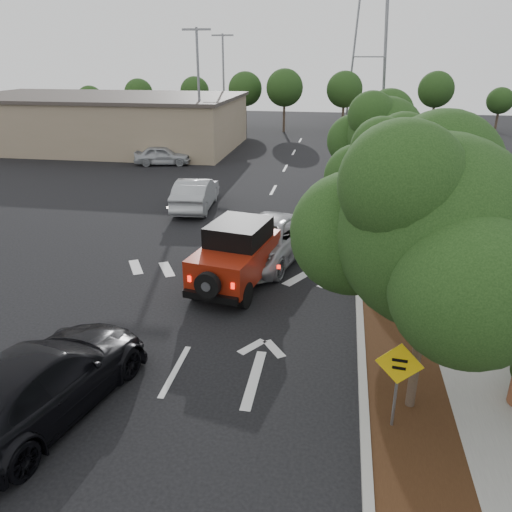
% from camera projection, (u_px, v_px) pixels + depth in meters
% --- Properties ---
extents(ground, '(120.00, 120.00, 0.00)m').
position_uv_depth(ground, '(175.00, 371.00, 12.45)').
color(ground, black).
rests_on(ground, ground).
extents(curb, '(0.20, 70.00, 0.15)m').
position_uv_depth(curb, '(356.00, 226.00, 22.66)').
color(curb, '#9E9B93').
rests_on(curb, ground).
extents(planting_strip, '(1.80, 70.00, 0.12)m').
position_uv_depth(planting_strip, '(378.00, 227.00, 22.51)').
color(planting_strip, black).
rests_on(planting_strip, ground).
extents(sidewalk, '(2.00, 70.00, 0.12)m').
position_uv_depth(sidewalk, '(422.00, 230.00, 22.22)').
color(sidewalk, gray).
rests_on(sidewalk, ground).
extents(hedge, '(0.80, 70.00, 0.80)m').
position_uv_depth(hedge, '(456.00, 224.00, 21.87)').
color(hedge, black).
rests_on(hedge, ground).
extents(commercial_building, '(22.00, 12.00, 4.00)m').
position_uv_depth(commercial_building, '(103.00, 122.00, 41.57)').
color(commercial_building, gray).
rests_on(commercial_building, ground).
extents(transmission_tower, '(7.00, 4.00, 28.00)m').
position_uv_depth(transmission_tower, '(364.00, 125.00, 55.34)').
color(transmission_tower, slate).
rests_on(transmission_tower, ground).
extents(street_tree_near, '(3.80, 3.80, 5.92)m').
position_uv_depth(street_tree_near, '(409.00, 409.00, 11.13)').
color(street_tree_near, black).
rests_on(street_tree_near, ground).
extents(street_tree_mid, '(3.20, 3.20, 5.32)m').
position_uv_depth(street_tree_mid, '(387.00, 279.00, 17.52)').
color(street_tree_mid, black).
rests_on(street_tree_mid, ground).
extents(street_tree_far, '(3.40, 3.40, 5.62)m').
position_uv_depth(street_tree_far, '(377.00, 222.00, 23.45)').
color(street_tree_far, black).
rests_on(street_tree_far, ground).
extents(light_pole_a, '(2.00, 0.22, 9.00)m').
position_uv_depth(light_pole_a, '(202.00, 159.00, 37.20)').
color(light_pole_a, slate).
rests_on(light_pole_a, ground).
extents(light_pole_b, '(2.00, 0.22, 9.00)m').
position_uv_depth(light_pole_b, '(225.00, 135.00, 48.31)').
color(light_pole_b, slate).
rests_on(light_pole_b, ground).
extents(red_jeep, '(2.58, 4.45, 2.19)m').
position_uv_depth(red_jeep, '(238.00, 254.00, 16.75)').
color(red_jeep, black).
rests_on(red_jeep, ground).
extents(silver_suv_ahead, '(4.03, 6.13, 1.57)m').
position_uv_depth(silver_suv_ahead, '(266.00, 240.00, 18.88)').
color(silver_suv_ahead, '#A1A3A9').
rests_on(silver_suv_ahead, ground).
extents(black_suv_oncoming, '(3.39, 5.94, 1.62)m').
position_uv_depth(black_suv_oncoming, '(41.00, 381.00, 10.72)').
color(black_suv_oncoming, black).
rests_on(black_suv_oncoming, ground).
extents(silver_sedan_oncoming, '(2.01, 4.83, 1.56)m').
position_uv_depth(silver_sedan_oncoming, '(196.00, 193.00, 25.20)').
color(silver_sedan_oncoming, '#9EA1A5').
rests_on(silver_sedan_oncoming, ground).
extents(parked_suv, '(4.14, 2.33, 1.33)m').
position_uv_depth(parked_suv, '(162.00, 155.00, 35.17)').
color(parked_suv, '#AFB2B7').
rests_on(parked_suv, ground).
extents(speed_hump_sign, '(0.94, 0.13, 2.02)m').
position_uv_depth(speed_hump_sign, '(398.00, 374.00, 9.98)').
color(speed_hump_sign, slate).
rests_on(speed_hump_sign, ground).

